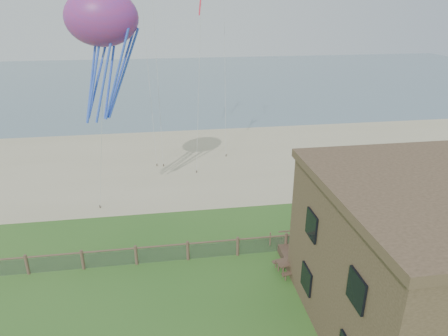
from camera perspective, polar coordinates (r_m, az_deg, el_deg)
The scene contains 7 objects.
ground at distance 19.93m, azimuth -3.86°, elevation -22.85°, with size 160.00×160.00×0.00m, color #2C5E20.
sand_beach at distance 38.68m, azimuth -6.77°, elevation 0.90°, with size 72.00×20.00×0.02m, color tan.
ocean at distance 81.23m, azimuth -8.12°, elevation 12.29°, with size 160.00×68.00×0.02m, color slate.
chainlink_fence at distance 24.20m, azimuth -5.19°, elevation -11.81°, with size 36.20×0.20×1.25m, color brown, non-canonical shape.
motel_deck at distance 27.33m, azimuth 23.81°, elevation -10.24°, with size 15.00×2.00×0.50m, color #50382E.
picnic_table at distance 23.60m, azimuth 9.80°, elevation -13.51°, with size 1.94×1.47×0.82m, color #50382E, non-canonical shape.
octopus_kite at distance 24.80m, azimuth -16.57°, elevation 15.20°, with size 3.81×2.69×7.85m, color #FF282C, non-canonical shape.
Camera 1 is at (-0.89, -13.98, 14.18)m, focal length 32.00 mm.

